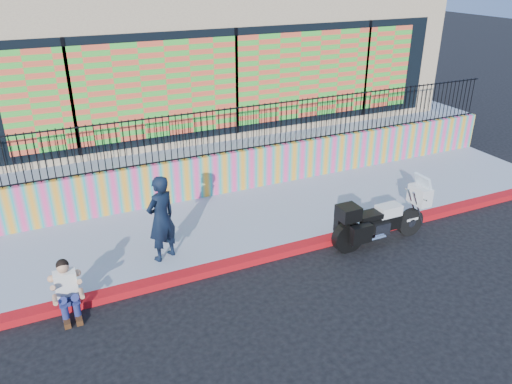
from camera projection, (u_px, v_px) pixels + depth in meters
ground at (310, 248)px, 11.09m from camera, size 90.00×90.00×0.00m
red_curb at (310, 245)px, 11.06m from camera, size 16.00×0.30×0.15m
sidewalk at (277, 214)px, 12.42m from camera, size 16.00×3.00×0.15m
mural_wall at (250, 168)px, 13.47m from camera, size 16.00×0.20×1.10m
metal_fence at (250, 127)px, 12.99m from camera, size 15.80×0.04×1.20m
elevated_platform at (192, 121)px, 17.70m from camera, size 16.00×10.00×1.25m
storefront_building at (189, 46)px, 16.42m from camera, size 14.00×8.06×4.00m
police_motorcycle at (380, 219)px, 11.02m from camera, size 2.36×0.78×1.47m
police_officer at (161, 218)px, 10.05m from camera, size 0.80×0.68×1.85m
seated_man at (68, 294)px, 8.79m from camera, size 0.54×0.71×1.06m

